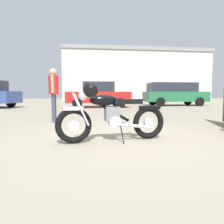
{
  "coord_description": "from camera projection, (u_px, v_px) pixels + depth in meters",
  "views": [
    {
      "loc": [
        -0.52,
        -3.92,
        0.86
      ],
      "look_at": [
        -0.12,
        0.69,
        0.46
      ],
      "focal_mm": 32.53,
      "sensor_mm": 36.0,
      "label": 1
    }
  ],
  "objects": [
    {
      "name": "ground_plane",
      "position": [
        121.0,
        138.0,
        4.01
      ],
      "size": [
        80.0,
        80.0,
        0.0
      ],
      "primitive_type": "plane",
      "color": "gray"
    },
    {
      "name": "bystander",
      "position": [
        54.0,
        89.0,
        6.29
      ],
      "size": [
        0.3,
        0.46,
        1.66
      ],
      "rotation": [
        0.0,
        0.0,
        0.03
      ],
      "color": "#383D51",
      "rests_on": "ground_plane"
    },
    {
      "name": "industrial_building",
      "position": [
        130.0,
        77.0,
        34.94
      ],
      "size": [
        22.26,
        14.31,
        7.52
      ],
      "rotation": [
        0.0,
        0.0,
        0.03
      ],
      "color": "beige",
      "rests_on": "ground_plane"
    },
    {
      "name": "pale_sedan_back",
      "position": [
        98.0,
        95.0,
        13.49
      ],
      "size": [
        4.28,
        2.08,
        1.67
      ],
      "rotation": [
        0.0,
        0.0,
        3.19
      ],
      "color": "black",
      "rests_on": "ground_plane"
    },
    {
      "name": "vintage_motorcycle",
      "position": [
        111.0,
        115.0,
        3.7
      ],
      "size": [
        2.06,
        0.78,
        1.07
      ],
      "rotation": [
        0.0,
        0.0,
        3.33
      ],
      "color": "black",
      "rests_on": "ground_plane"
    },
    {
      "name": "red_hatchback_near",
      "position": [
        174.0,
        93.0,
        15.52
      ],
      "size": [
        4.77,
        2.11,
        1.74
      ],
      "rotation": [
        0.0,
        0.0,
        0.04
      ],
      "color": "black",
      "rests_on": "ground_plane"
    }
  ]
}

